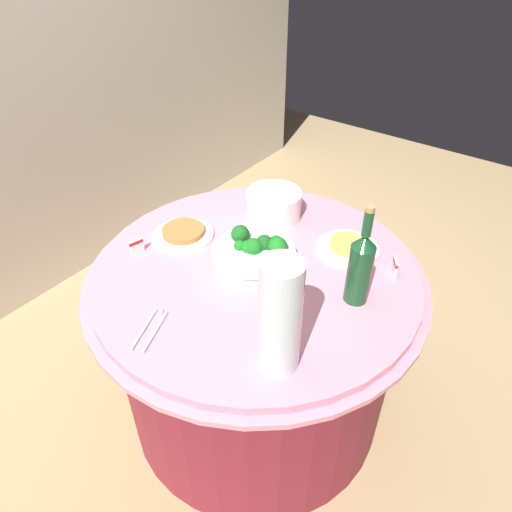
# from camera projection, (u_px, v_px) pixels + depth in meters

# --- Properties ---
(ground_plane) EXTENTS (6.00, 6.00, 0.00)m
(ground_plane) POSITION_uv_depth(u_px,v_px,m) (256.00, 400.00, 2.03)
(ground_plane) COLOR tan
(buffet_table) EXTENTS (1.16, 1.16, 0.74)m
(buffet_table) POSITION_uv_depth(u_px,v_px,m) (256.00, 341.00, 1.80)
(buffet_table) COLOR maroon
(buffet_table) RESTS_ON ground_plane
(broccoli_bowl) EXTENTS (0.28, 0.28, 0.11)m
(broccoli_bowl) POSITION_uv_depth(u_px,v_px,m) (255.00, 254.00, 1.57)
(broccoli_bowl) COLOR white
(broccoli_bowl) RESTS_ON buffet_table
(plate_stack) EXTENTS (0.21, 0.21, 0.11)m
(plate_stack) POSITION_uv_depth(u_px,v_px,m) (274.00, 205.00, 1.80)
(plate_stack) COLOR white
(plate_stack) RESTS_ON buffet_table
(wine_bottle) EXTENTS (0.07, 0.07, 0.34)m
(wine_bottle) POSITION_uv_depth(u_px,v_px,m) (360.00, 266.00, 1.38)
(wine_bottle) COLOR #154423
(wine_bottle) RESTS_ON buffet_table
(decorative_fruit_vase) EXTENTS (0.11, 0.11, 0.34)m
(decorative_fruit_vase) POSITION_uv_depth(u_px,v_px,m) (280.00, 320.00, 1.16)
(decorative_fruit_vase) COLOR silver
(decorative_fruit_vase) RESTS_ON buffet_table
(serving_tongs) EXTENTS (0.16, 0.10, 0.01)m
(serving_tongs) POSITION_uv_depth(u_px,v_px,m) (151.00, 329.00, 1.35)
(serving_tongs) COLOR silver
(serving_tongs) RESTS_ON buffet_table
(food_plate_peanuts) EXTENTS (0.22, 0.22, 0.03)m
(food_plate_peanuts) POSITION_uv_depth(u_px,v_px,m) (183.00, 233.00, 1.72)
(food_plate_peanuts) COLOR white
(food_plate_peanuts) RESTS_ON buffet_table
(food_plate_fried_egg) EXTENTS (0.22, 0.22, 0.04)m
(food_plate_fried_egg) POSITION_uv_depth(u_px,v_px,m) (348.00, 247.00, 1.65)
(food_plate_fried_egg) COLOR white
(food_plate_fried_egg) RESTS_ON buffet_table
(label_placard_front) EXTENTS (0.05, 0.02, 0.05)m
(label_placard_front) POSITION_uv_depth(u_px,v_px,m) (137.00, 246.00, 1.63)
(label_placard_front) COLOR white
(label_placard_front) RESTS_ON buffet_table
(label_placard_mid) EXTENTS (0.05, 0.03, 0.05)m
(label_placard_mid) POSITION_uv_depth(u_px,v_px,m) (395.00, 266.00, 1.54)
(label_placard_mid) COLOR white
(label_placard_mid) RESTS_ON buffet_table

